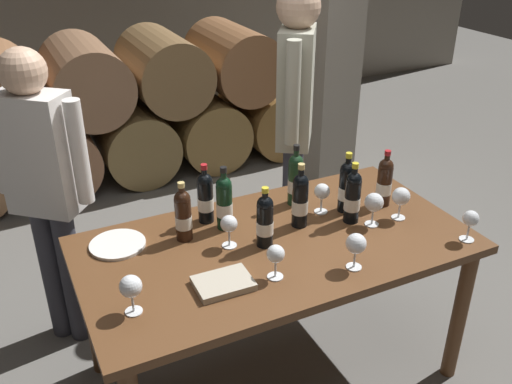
{
  "coord_description": "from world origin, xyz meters",
  "views": [
    {
      "loc": [
        -0.98,
        -1.82,
        2.09
      ],
      "look_at": [
        0.0,
        0.2,
        0.91
      ],
      "focal_mm": 39.35,
      "sensor_mm": 36.0,
      "label": 1
    }
  ],
  "objects_px": {
    "wine_glass_6": "(471,220)",
    "wine_glass_7": "(356,244)",
    "wine_glass_0": "(229,225)",
    "wine_glass_4": "(322,192)",
    "sommelier_presenting": "(295,111)",
    "taster_seated_left": "(44,180)",
    "wine_bottle_3": "(384,181)",
    "wine_bottle_4": "(205,197)",
    "wine_bottle_7": "(353,197)",
    "wine_bottle_5": "(300,199)",
    "wine_bottle_8": "(264,220)",
    "wine_bottle_6": "(224,202)",
    "wine_glass_1": "(401,197)",
    "wine_bottle_0": "(183,215)",
    "dining_table": "(276,259)",
    "wine_glass_3": "(131,287)",
    "wine_glass_2": "(276,255)",
    "wine_bottle_2": "(346,186)",
    "wine_bottle_1": "(295,179)",
    "serving_plate": "(118,244)",
    "wine_glass_5": "(374,203)",
    "tasting_notebook": "(223,283)"
  },
  "relations": [
    {
      "from": "wine_glass_3",
      "to": "wine_bottle_4",
      "type": "bearing_deg",
      "value": 45.94
    },
    {
      "from": "wine_bottle_1",
      "to": "wine_glass_1",
      "type": "bearing_deg",
      "value": -42.78
    },
    {
      "from": "wine_bottle_8",
      "to": "serving_plate",
      "type": "distance_m",
      "value": 0.64
    },
    {
      "from": "wine_glass_4",
      "to": "sommelier_presenting",
      "type": "bearing_deg",
      "value": 72.35
    },
    {
      "from": "wine_glass_7",
      "to": "wine_glass_2",
      "type": "bearing_deg",
      "value": 165.52
    },
    {
      "from": "wine_bottle_4",
      "to": "wine_glass_6",
      "type": "bearing_deg",
      "value": -34.14
    },
    {
      "from": "dining_table",
      "to": "wine_glass_3",
      "type": "bearing_deg",
      "value": -164.39
    },
    {
      "from": "wine_bottle_3",
      "to": "wine_bottle_4",
      "type": "height_order",
      "value": "wine_bottle_4"
    },
    {
      "from": "wine_bottle_4",
      "to": "wine_glass_0",
      "type": "height_order",
      "value": "wine_bottle_4"
    },
    {
      "from": "wine_bottle_1",
      "to": "serving_plate",
      "type": "relative_size",
      "value": 1.29
    },
    {
      "from": "sommelier_presenting",
      "to": "taster_seated_left",
      "type": "relative_size",
      "value": 1.11
    },
    {
      "from": "wine_glass_6",
      "to": "wine_bottle_3",
      "type": "bearing_deg",
      "value": 107.29
    },
    {
      "from": "dining_table",
      "to": "wine_glass_7",
      "type": "xyz_separation_m",
      "value": [
        0.19,
        -0.31,
        0.2
      ]
    },
    {
      "from": "wine_bottle_0",
      "to": "wine_bottle_1",
      "type": "height_order",
      "value": "wine_bottle_1"
    },
    {
      "from": "wine_glass_4",
      "to": "wine_glass_6",
      "type": "height_order",
      "value": "wine_glass_4"
    },
    {
      "from": "wine_glass_6",
      "to": "wine_glass_7",
      "type": "height_order",
      "value": "wine_glass_7"
    },
    {
      "from": "wine_bottle_8",
      "to": "wine_glass_4",
      "type": "distance_m",
      "value": 0.39
    },
    {
      "from": "wine_bottle_3",
      "to": "wine_bottle_4",
      "type": "distance_m",
      "value": 0.86
    },
    {
      "from": "tasting_notebook",
      "to": "taster_seated_left",
      "type": "bearing_deg",
      "value": 121.04
    },
    {
      "from": "sommelier_presenting",
      "to": "taster_seated_left",
      "type": "xyz_separation_m",
      "value": [
        -1.36,
        -0.03,
        -0.12
      ]
    },
    {
      "from": "wine_bottle_5",
      "to": "wine_bottle_8",
      "type": "bearing_deg",
      "value": -161.06
    },
    {
      "from": "wine_bottle_6",
      "to": "wine_glass_1",
      "type": "height_order",
      "value": "wine_bottle_6"
    },
    {
      "from": "wine_glass_5",
      "to": "serving_plate",
      "type": "relative_size",
      "value": 0.67
    },
    {
      "from": "wine_bottle_0",
      "to": "wine_glass_1",
      "type": "xyz_separation_m",
      "value": [
        0.96,
        -0.27,
        -0.01
      ]
    },
    {
      "from": "wine_glass_0",
      "to": "sommelier_presenting",
      "type": "xyz_separation_m",
      "value": [
        0.71,
        0.69,
        0.18
      ]
    },
    {
      "from": "wine_bottle_2",
      "to": "wine_bottle_4",
      "type": "bearing_deg",
      "value": 162.67
    },
    {
      "from": "wine_glass_5",
      "to": "sommelier_presenting",
      "type": "relative_size",
      "value": 0.09
    },
    {
      "from": "wine_glass_2",
      "to": "wine_bottle_6",
      "type": "bearing_deg",
      "value": 93.79
    },
    {
      "from": "wine_bottle_1",
      "to": "wine_bottle_6",
      "type": "height_order",
      "value": "wine_bottle_1"
    },
    {
      "from": "wine_glass_3",
      "to": "taster_seated_left",
      "type": "height_order",
      "value": "taster_seated_left"
    },
    {
      "from": "wine_bottle_2",
      "to": "wine_glass_6",
      "type": "xyz_separation_m",
      "value": [
        0.33,
        -0.46,
        -0.03
      ]
    },
    {
      "from": "wine_bottle_2",
      "to": "wine_glass_0",
      "type": "xyz_separation_m",
      "value": [
        -0.62,
        -0.05,
        -0.02
      ]
    },
    {
      "from": "wine_glass_7",
      "to": "taster_seated_left",
      "type": "bearing_deg",
      "value": 135.32
    },
    {
      "from": "wine_glass_5",
      "to": "taster_seated_left",
      "type": "bearing_deg",
      "value": 149.06
    },
    {
      "from": "dining_table",
      "to": "wine_bottle_3",
      "type": "height_order",
      "value": "wine_bottle_3"
    },
    {
      "from": "wine_glass_4",
      "to": "taster_seated_left",
      "type": "xyz_separation_m",
      "value": [
        -1.16,
        0.58,
        0.06
      ]
    },
    {
      "from": "wine_glass_0",
      "to": "wine_glass_4",
      "type": "distance_m",
      "value": 0.52
    },
    {
      "from": "wine_bottle_8",
      "to": "wine_glass_1",
      "type": "bearing_deg",
      "value": -6.41
    },
    {
      "from": "wine_bottle_3",
      "to": "wine_glass_0",
      "type": "relative_size",
      "value": 1.92
    },
    {
      "from": "wine_bottle_1",
      "to": "wine_glass_3",
      "type": "height_order",
      "value": "wine_bottle_1"
    },
    {
      "from": "dining_table",
      "to": "wine_bottle_0",
      "type": "xyz_separation_m",
      "value": [
        -0.35,
        0.2,
        0.21
      ]
    },
    {
      "from": "wine_bottle_2",
      "to": "wine_bottle_4",
      "type": "distance_m",
      "value": 0.66
    },
    {
      "from": "wine_glass_2",
      "to": "wine_glass_3",
      "type": "distance_m",
      "value": 0.56
    },
    {
      "from": "wine_bottle_2",
      "to": "wine_glass_3",
      "type": "bearing_deg",
      "value": -165.18
    },
    {
      "from": "wine_bottle_1",
      "to": "wine_glass_5",
      "type": "relative_size",
      "value": 1.93
    },
    {
      "from": "wine_bottle_4",
      "to": "wine_bottle_7",
      "type": "distance_m",
      "value": 0.67
    },
    {
      "from": "wine_bottle_7",
      "to": "wine_bottle_4",
      "type": "bearing_deg",
      "value": 153.91
    },
    {
      "from": "wine_bottle_6",
      "to": "wine_glass_0",
      "type": "bearing_deg",
      "value": -106.22
    },
    {
      "from": "wine_bottle_4",
      "to": "taster_seated_left",
      "type": "relative_size",
      "value": 0.19
    },
    {
      "from": "dining_table",
      "to": "taster_seated_left",
      "type": "distance_m",
      "value": 1.14
    }
  ]
}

